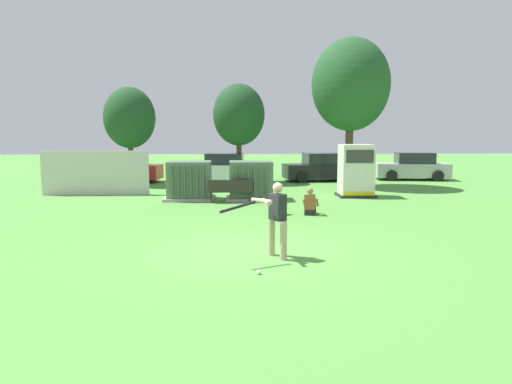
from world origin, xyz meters
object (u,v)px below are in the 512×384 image
Objects in this scene: transformer_mid_west at (251,181)px; parked_car_rightmost at (412,167)px; transformer_west at (190,181)px; parked_car_left_of_center at (223,168)px; seated_spectator at (310,204)px; backpack at (281,208)px; sports_ball at (259,272)px; parked_car_right_of_center at (321,168)px; park_bench at (230,189)px; parked_car_leftmost at (124,169)px; generator_enclosure at (356,171)px; batter at (275,216)px.

transformer_mid_west is 12.48m from parked_car_rightmost.
parked_car_left_of_center is (1.23, 7.14, -0.04)m from transformer_west.
seated_spectator is 1.02m from backpack.
sports_ball is 17.90m from parked_car_left_of_center.
sports_ball is 0.02× the size of parked_car_right_of_center.
parked_car_rightmost is (12.46, 7.58, -0.04)m from transformer_west.
parked_car_rightmost is at bearing 38.56° from park_bench.
parked_car_leftmost reaches higher than park_bench.
generator_enclosure is 0.53× the size of parked_car_right_of_center.
parked_car_rightmost is (5.55, 0.36, 0.00)m from parked_car_right_of_center.
transformer_mid_west is at bearing -1.49° from transformer_west.
backpack is at bearing -128.07° from parked_car_rightmost.
parked_car_right_of_center reaches higher than backpack.
parked_car_leftmost is 1.00× the size of parked_car_left_of_center.
transformer_west is at bearing -133.76° from parked_car_right_of_center.
backpack is (-1.01, 0.08, -0.16)m from seated_spectator.
transformer_mid_west is 4.77× the size of backpack.
generator_enclosure reaches higher than parked_car_leftmost.
sports_ball is (0.66, -9.74, -0.49)m from park_bench.
transformer_west is at bearing -99.74° from parked_car_left_of_center.
batter is 0.40× the size of parked_car_rightmost.
transformer_mid_west is 2.18× the size of seated_spectator.
park_bench is at bearing -122.30° from parked_car_right_of_center.
sports_ball is 0.02× the size of parked_car_rightmost.
sports_ball is 0.02× the size of parked_car_left_of_center.
parked_car_rightmost is at bearing 31.33° from transformer_west.
parked_car_left_of_center is at bearing 95.57° from batter.
sports_ball is (-0.20, -10.63, -0.74)m from transformer_mid_west.
seated_spectator reaches higher than park_bench.
park_bench is 13.71m from parked_car_rightmost.
generator_enclosure is at bearing -47.18° from parked_car_left_of_center.
seated_spectator is at bearing 72.62° from sports_ball.
parked_car_rightmost is (8.94, 11.41, 0.54)m from backpack.
parked_car_leftmost is at bearing -179.36° from parked_car_left_of_center.
parked_car_left_of_center reaches higher than backpack.
parked_car_rightmost is (10.06, 18.29, 0.71)m from sports_ball.
parked_car_left_of_center is at bearing -177.75° from parked_car_rightmost.
parked_car_leftmost is (-6.97, 7.15, -0.04)m from transformer_mid_west.
sports_ball is at bearing -91.06° from transformer_mid_west.
sports_ball is at bearing -109.30° from batter.
transformer_mid_west is 1.27m from park_bench.
backpack is 0.10× the size of parked_car_left_of_center.
seated_spectator is 0.22× the size of parked_car_leftmost.
batter is 5.71m from backpack.
parked_car_right_of_center is 5.56m from parked_car_rightmost.
batter is at bearing -96.90° from backpack.
generator_enclosure is 8.70m from parked_car_rightmost.
transformer_mid_west is 1.15× the size of park_bench.
parked_car_rightmost is at bearing 51.93° from backpack.
parked_car_right_of_center is at bearing 57.70° from park_bench.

